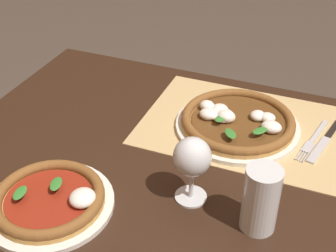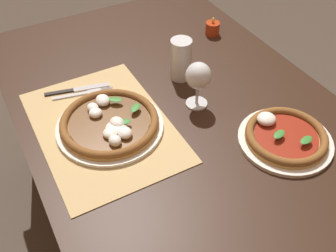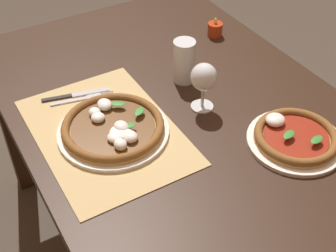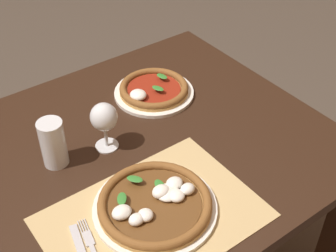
% 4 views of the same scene
% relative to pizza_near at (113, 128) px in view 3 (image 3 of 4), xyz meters
% --- Properties ---
extents(ground_plane, '(24.00, 24.00, 0.00)m').
position_rel_pizza_near_xyz_m(ground_plane, '(-0.03, 0.23, -0.76)').
color(ground_plane, '#473D33').
extents(dining_table, '(1.40, 0.97, 0.74)m').
position_rel_pizza_near_xyz_m(dining_table, '(-0.03, 0.23, -0.12)').
color(dining_table, black).
rests_on(dining_table, ground).
extents(paper_placemat, '(0.54, 0.38, 0.00)m').
position_rel_pizza_near_xyz_m(paper_placemat, '(-0.02, -0.02, -0.02)').
color(paper_placemat, tan).
rests_on(paper_placemat, dining_table).
extents(pizza_near, '(0.32, 0.32, 0.05)m').
position_rel_pizza_near_xyz_m(pizza_near, '(0.00, 0.00, 0.00)').
color(pizza_near, silver).
rests_on(pizza_near, paper_placemat).
extents(pizza_far, '(0.27, 0.27, 0.05)m').
position_rel_pizza_near_xyz_m(pizza_far, '(0.29, 0.42, -0.00)').
color(pizza_far, silver).
rests_on(pizza_far, dining_table).
extents(wine_glass, '(0.08, 0.08, 0.16)m').
position_rel_pizza_near_xyz_m(wine_glass, '(0.03, 0.29, 0.08)').
color(wine_glass, silver).
rests_on(wine_glass, dining_table).
extents(pint_glass, '(0.07, 0.07, 0.15)m').
position_rel_pizza_near_xyz_m(pint_glass, '(-0.13, 0.32, 0.05)').
color(pint_glass, silver).
rests_on(pint_glass, dining_table).
extents(fork, '(0.06, 0.20, 0.00)m').
position_rel_pizza_near_xyz_m(fork, '(-0.19, -0.02, -0.02)').
color(fork, '#B7B7BC').
rests_on(fork, paper_placemat).
extents(knife, '(0.07, 0.21, 0.01)m').
position_rel_pizza_near_xyz_m(knife, '(-0.22, -0.03, -0.02)').
color(knife, black).
rests_on(knife, paper_placemat).
extents(votive_candle, '(0.06, 0.06, 0.07)m').
position_rel_pizza_near_xyz_m(votive_candle, '(-0.31, 0.57, 0.00)').
color(votive_candle, '#B23819').
rests_on(votive_candle, dining_table).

